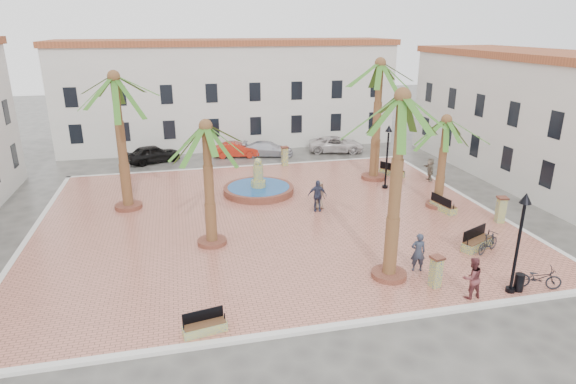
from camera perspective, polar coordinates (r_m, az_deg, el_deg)
name	(u,v)px	position (r m, az deg, el deg)	size (l,w,h in m)	color
ground	(271,219)	(28.02, -2.00, -3.24)	(120.00, 120.00, 0.00)	#56544F
plaza	(271,218)	(27.99, -2.00, -3.10)	(26.00, 22.00, 0.15)	#C2715D
kerb_n	(244,167)	(38.27, -5.20, 2.99)	(26.30, 0.30, 0.16)	silver
kerb_s	(329,327)	(18.57, 4.86, -15.69)	(26.30, 0.30, 0.16)	silver
kerb_e	(471,201)	(32.87, 20.83, -0.95)	(0.30, 22.30, 0.16)	silver
kerb_w	(28,239)	(28.72, -28.46, -4.94)	(0.30, 22.30, 0.16)	silver
building_north	(229,92)	(46.09, -7.00, 11.64)	(30.40, 7.40, 9.50)	silver
building_east	(554,121)	(37.57, 28.97, 7.34)	(7.40, 26.40, 9.00)	silver
fountain	(259,188)	(31.85, -3.50, 0.44)	(4.64, 4.64, 2.40)	brown
palm_nw	(115,93)	(29.24, -19.77, 11.03)	(5.29, 5.29, 8.20)	brown
palm_sw	(206,142)	(23.22, -9.64, 5.88)	(4.82, 4.82, 6.39)	brown
palm_s	(401,118)	(19.69, 13.24, 8.52)	(5.03, 5.03, 8.26)	brown
palm_e	(445,132)	(29.69, 18.15, 6.78)	(4.65, 4.65, 5.68)	brown
palm_ne	(380,77)	(34.04, 10.79, 13.22)	(5.65, 5.65, 8.52)	brown
bench_s	(205,327)	(18.24, -9.85, -15.48)	(1.65, 0.77, 0.84)	#8F955B
bench_se	(477,243)	(25.82, 21.51, -5.61)	(2.04, 1.36, 1.04)	#8F955B
bench_e	(443,206)	(30.24, 17.89, -1.63)	(0.88, 1.88, 0.96)	#8F955B
bench_ne	(392,172)	(36.35, 12.20, 2.34)	(1.54, 1.88, 0.99)	#8F955B
lamppost_s	(521,226)	(21.28, 25.90, -3.68)	(0.47, 0.47, 4.37)	black
lamppost_e	(388,146)	(32.74, 11.74, 5.36)	(0.47, 0.47, 4.35)	black
bollard_se	(436,271)	(21.44, 17.13, -8.94)	(0.60, 0.60, 1.41)	#8F955B
bollard_n	(285,156)	(38.00, -0.39, 4.32)	(0.60, 0.60, 1.54)	#8F955B
bollard_e	(501,209)	(29.46, 23.93, -1.88)	(0.64, 0.64, 1.51)	#8F955B
litter_bin	(519,282)	(22.55, 25.71, -9.63)	(0.40, 0.40, 0.77)	black
cyclist_a	(418,252)	(22.45, 15.16, -6.91)	(0.67, 0.44, 1.83)	#2B3243
bicycle_a	(538,278)	(23.05, 27.54, -8.99)	(0.65, 1.87, 0.98)	black
cyclist_b	(472,278)	(21.04, 20.96, -9.47)	(0.86, 0.67, 1.78)	brown
bicycle_b	(488,243)	(25.47, 22.65, -5.55)	(0.48, 1.71, 1.03)	black
pedestrian_fountain_a	(319,195)	(28.94, 3.73, -0.40)	(0.84, 0.55, 1.71)	#8A6D58
pedestrian_fountain_b	(317,196)	(28.62, 3.49, -0.42)	(1.12, 0.47, 1.91)	#303650
pedestrian_north	(126,175)	(34.28, -18.61, 1.87)	(1.20, 0.69, 1.86)	#414246
pedestrian_east	(430,169)	(35.73, 16.50, 2.61)	(1.54, 0.49, 1.66)	#786E5D
car_black	(153,154)	(41.00, -15.67, 4.39)	(1.72, 4.28, 1.46)	black
car_red	(236,150)	(41.44, -6.15, 5.01)	(1.35, 3.86, 1.27)	#B52412
car_silver	(268,149)	(41.56, -2.37, 5.13)	(1.74, 4.29, 1.25)	silver
car_white	(336,144)	(43.10, 5.75, 5.64)	(2.25, 4.88, 1.36)	silver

